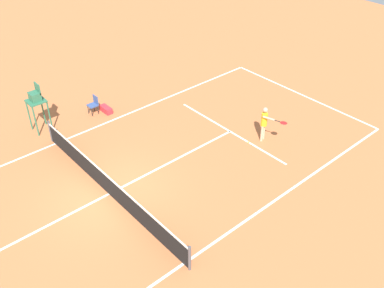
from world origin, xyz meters
TOP-DOWN VIEW (x-y plane):
  - ground_plane at (0.00, 0.00)m, footprint 60.00×60.00m
  - court_lines at (0.00, 0.00)m, footprint 9.18×24.61m
  - tennis_net at (0.00, 0.00)m, footprint 9.78×0.10m
  - player_serving at (-1.51, -7.37)m, footprint 1.32×0.50m
  - tennis_ball at (-1.22, -6.70)m, footprint 0.07×0.07m
  - umpire_chair at (6.02, -0.09)m, footprint 0.80×0.80m
  - courtside_chair_mid at (5.72, -2.76)m, footprint 0.44×0.46m
  - equipment_bag at (5.42, -3.26)m, footprint 0.76×0.32m

SIDE VIEW (x-z plane):
  - ground_plane at x=0.00m, z-range 0.00..0.00m
  - court_lines at x=0.00m, z-range 0.00..0.01m
  - tennis_ball at x=-1.22m, z-range 0.00..0.07m
  - equipment_bag at x=5.42m, z-range 0.00..0.30m
  - tennis_net at x=0.00m, z-range -0.04..1.03m
  - courtside_chair_mid at x=5.72m, z-range 0.06..1.01m
  - player_serving at x=-1.51m, z-range 0.16..1.88m
  - umpire_chair at x=6.02m, z-range 0.40..2.81m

